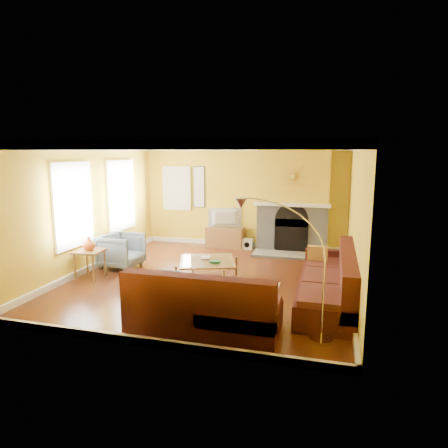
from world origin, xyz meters
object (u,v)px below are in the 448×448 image
(side_table, at_px, (90,264))
(arc_lamp, at_px, (284,271))
(armchair, at_px, (122,251))
(media_console, at_px, (225,237))
(sectional_sofa, at_px, (256,277))
(coffee_table, at_px, (207,270))

(side_table, distance_m, arc_lamp, 4.52)
(armchair, bearing_deg, side_table, 168.29)
(media_console, distance_m, arc_lamp, 5.47)
(media_console, bearing_deg, sectional_sofa, -67.36)
(sectional_sofa, height_order, coffee_table, sectional_sofa)
(sectional_sofa, distance_m, armchair, 3.53)
(coffee_table, distance_m, media_console, 2.87)
(media_console, relative_size, arc_lamp, 0.52)
(sectional_sofa, bearing_deg, side_table, 173.33)
(media_console, height_order, armchair, armchair)
(sectional_sofa, bearing_deg, media_console, 112.64)
(armchair, bearing_deg, media_console, -31.68)
(armchair, relative_size, side_table, 1.43)
(sectional_sofa, xyz_separation_m, arc_lamp, (0.62, -1.23, 0.52))
(sectional_sofa, height_order, side_table, sectional_sofa)
(media_console, height_order, side_table, side_table)
(armchair, distance_m, side_table, 0.90)
(media_console, height_order, arc_lamp, arc_lamp)
(coffee_table, distance_m, armchair, 2.18)
(media_console, distance_m, side_table, 3.87)
(armchair, distance_m, arc_lamp, 4.69)
(side_table, height_order, arc_lamp, arc_lamp)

